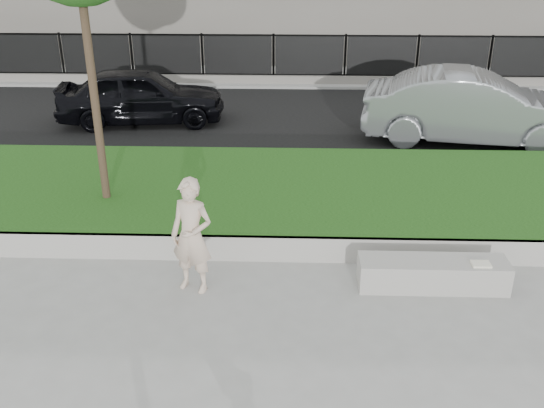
{
  "coord_description": "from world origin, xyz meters",
  "views": [
    {
      "loc": [
        -0.0,
        -6.82,
        4.52
      ],
      "look_at": [
        -0.28,
        1.2,
        0.86
      ],
      "focal_mm": 40.0,
      "sensor_mm": 36.0,
      "label": 1
    }
  ],
  "objects_px": {
    "stone_bench": "(432,274)",
    "book": "(481,264)",
    "car_dark": "(141,95)",
    "man": "(192,236)",
    "car_silver": "(473,108)"
  },
  "relations": [
    {
      "from": "book",
      "to": "car_dark",
      "type": "xyz_separation_m",
      "value": [
        -6.32,
        7.58,
        0.31
      ]
    },
    {
      "from": "man",
      "to": "car_silver",
      "type": "relative_size",
      "value": 0.33
    },
    {
      "from": "book",
      "to": "car_silver",
      "type": "relative_size",
      "value": 0.05
    },
    {
      "from": "book",
      "to": "man",
      "type": "bearing_deg",
      "value": -179.97
    },
    {
      "from": "stone_bench",
      "to": "book",
      "type": "distance_m",
      "value": 0.65
    },
    {
      "from": "book",
      "to": "stone_bench",
      "type": "bearing_deg",
      "value": 170.02
    },
    {
      "from": "stone_bench",
      "to": "car_dark",
      "type": "height_order",
      "value": "car_dark"
    },
    {
      "from": "man",
      "to": "car_silver",
      "type": "distance_m",
      "value": 8.32
    },
    {
      "from": "man",
      "to": "car_silver",
      "type": "xyz_separation_m",
      "value": [
        5.38,
        6.34,
        0.04
      ]
    },
    {
      "from": "car_dark",
      "to": "man",
      "type": "bearing_deg",
      "value": -169.27
    },
    {
      "from": "man",
      "to": "book",
      "type": "distance_m",
      "value": 3.88
    },
    {
      "from": "man",
      "to": "book",
      "type": "xyz_separation_m",
      "value": [
        3.86,
        0.05,
        -0.38
      ]
    },
    {
      "from": "stone_bench",
      "to": "car_dark",
      "type": "xyz_separation_m",
      "value": [
        -5.72,
        7.48,
        0.53
      ]
    },
    {
      "from": "car_dark",
      "to": "car_silver",
      "type": "height_order",
      "value": "car_silver"
    },
    {
      "from": "car_dark",
      "to": "book",
      "type": "bearing_deg",
      "value": -147.29
    }
  ]
}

